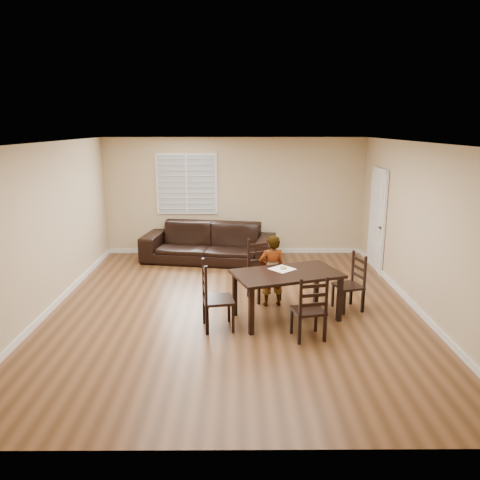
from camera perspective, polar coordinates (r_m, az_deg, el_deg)
name	(u,v)px	position (r m, az deg, el deg)	size (l,w,h in m)	color
ground	(234,308)	(7.85, -0.77, -8.30)	(7.00, 7.00, 0.00)	brown
room	(236,199)	(7.54, -0.53, 5.04)	(6.04, 7.04, 2.72)	tan
dining_table	(287,278)	(7.27, 5.73, -4.61)	(1.82, 1.38, 0.75)	black
chair_near	(261,271)	(8.22, 2.58, -3.74)	(0.62, 0.60, 1.06)	black
chair_far	(311,312)	(6.64, 8.69, -8.70)	(0.50, 0.48, 0.95)	black
chair_left	(210,299)	(6.95, -3.70, -7.17)	(0.51, 0.53, 1.04)	black
chair_right	(354,284)	(7.92, 13.77, -5.23)	(0.50, 0.52, 0.94)	black
child	(272,271)	(7.80, 3.91, -3.77)	(0.44, 0.29, 1.21)	gray
napkin	(282,269)	(7.40, 5.15, -3.54)	(0.33, 0.33, 0.00)	white
donut	(283,267)	(7.40, 5.30, -3.35)	(0.11, 0.11, 0.04)	#C19445
sofa	(209,243)	(10.40, -3.82, -0.34)	(2.89, 1.13, 0.84)	black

